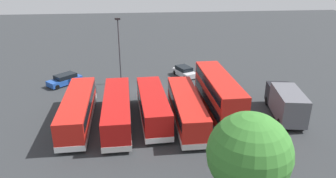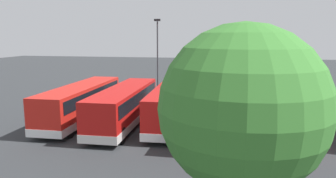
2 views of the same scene
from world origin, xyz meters
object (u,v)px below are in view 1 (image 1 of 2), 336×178
at_px(bus_single_deck_fourth, 117,110).
at_px(car_hatchback_silver, 65,80).
at_px(lamp_post_tall, 119,47).
at_px(bus_double_decker_near_end, 218,96).
at_px(car_small_green, 184,72).
at_px(bus_single_deck_second, 186,108).
at_px(box_truck_blue, 286,102).
at_px(waste_bin_yellow, 94,89).
at_px(bus_single_deck_fifth, 78,109).
at_px(bus_single_deck_third, 153,106).

distance_m(bus_single_deck_fourth, car_hatchback_silver, 14.38).
xyz_separation_m(bus_single_deck_fourth, car_hatchback_silver, (7.60, -12.17, -0.92)).
distance_m(bus_single_deck_fourth, lamp_post_tall, 12.18).
xyz_separation_m(bus_double_decker_near_end, car_hatchback_silver, (18.01, -11.72, -1.75)).
bearing_deg(bus_double_decker_near_end, car_small_green, -83.83).
height_order(bus_single_deck_second, bus_single_deck_fourth, same).
xyz_separation_m(box_truck_blue, waste_bin_yellow, (20.90, -8.96, -1.23)).
height_order(bus_single_deck_second, waste_bin_yellow, bus_single_deck_second).
bearing_deg(box_truck_blue, car_small_green, -58.47).
height_order(bus_double_decker_near_end, waste_bin_yellow, bus_double_decker_near_end).
xyz_separation_m(bus_single_deck_fifth, lamp_post_tall, (-3.88, -11.19, 3.51)).
relative_size(bus_double_decker_near_end, bus_single_deck_second, 0.97).
relative_size(car_hatchback_silver, waste_bin_yellow, 4.74).
xyz_separation_m(lamp_post_tall, waste_bin_yellow, (3.30, 2.88, -4.66)).
bearing_deg(waste_bin_yellow, bus_single_deck_fourth, 110.91).
distance_m(bus_double_decker_near_end, car_hatchback_silver, 21.56).
bearing_deg(waste_bin_yellow, car_small_green, -157.86).
relative_size(bus_single_deck_fourth, bus_single_deck_fifth, 1.00).
bearing_deg(bus_single_deck_second, bus_double_decker_near_end, -167.27).
bearing_deg(lamp_post_tall, bus_single_deck_third, 108.28).
bearing_deg(bus_single_deck_fourth, bus_single_deck_fifth, -6.88).
bearing_deg(lamp_post_tall, car_small_green, -166.69).
bearing_deg(bus_single_deck_fourth, waste_bin_yellow, -69.09).
relative_size(bus_single_deck_fifth, lamp_post_tall, 1.32).
xyz_separation_m(bus_single_deck_fourth, bus_single_deck_fifth, (3.93, -0.47, 0.00)).
xyz_separation_m(car_small_green, waste_bin_yellow, (12.32, 5.02, -0.22)).
distance_m(bus_single_deck_second, bus_single_deck_third, 3.45).
relative_size(bus_double_decker_near_end, car_small_green, 2.57).
bearing_deg(bus_single_deck_second, box_truck_blue, -179.16).
xyz_separation_m(bus_double_decker_near_end, box_truck_blue, (-7.13, 0.62, -0.74)).
xyz_separation_m(bus_single_deck_fifth, waste_bin_yellow, (-0.58, -8.31, -1.15)).
height_order(bus_single_deck_second, bus_single_deck_third, same).
relative_size(bus_single_deck_second, waste_bin_yellow, 12.15).
bearing_deg(bus_single_deck_second, car_hatchback_silver, -40.64).
height_order(bus_single_deck_second, lamp_post_tall, lamp_post_tall).
distance_m(bus_single_deck_second, bus_single_deck_fourth, 6.97).
bearing_deg(bus_single_deck_fifth, car_hatchback_silver, -72.58).
distance_m(bus_single_deck_third, car_small_green, 14.33).
bearing_deg(box_truck_blue, bus_single_deck_fifth, -1.74).
bearing_deg(bus_double_decker_near_end, box_truck_blue, 175.00).
bearing_deg(lamp_post_tall, bus_single_deck_fifth, 70.88).
height_order(car_small_green, lamp_post_tall, lamp_post_tall).
bearing_deg(lamp_post_tall, car_hatchback_silver, -3.83).
height_order(bus_single_deck_second, car_small_green, bus_single_deck_second).
distance_m(bus_double_decker_near_end, lamp_post_tall, 15.57).
bearing_deg(bus_single_deck_fifth, bus_single_deck_third, -179.61).
bearing_deg(bus_single_deck_third, lamp_post_tall, -71.72).
distance_m(bus_single_deck_fifth, car_hatchback_silver, 12.29).
height_order(bus_double_decker_near_end, lamp_post_tall, lamp_post_tall).
distance_m(bus_single_deck_third, box_truck_blue, 13.94).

